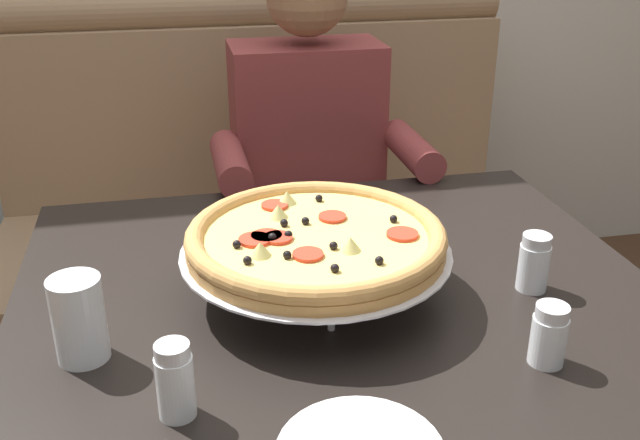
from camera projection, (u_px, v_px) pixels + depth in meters
name	position (u px, v px, depth m)	size (l,w,h in m)	color
booth_bench	(267.00, 236.00, 2.27)	(1.59, 0.78, 1.13)	#937556
dining_table	(338.00, 332.00, 1.31)	(1.12, 0.98, 0.74)	black
diner_main	(314.00, 169.00, 1.93)	(0.54, 0.64, 1.27)	#2D3342
pizza	(316.00, 240.00, 1.22)	(0.46, 0.46, 0.13)	silver
shaker_parmesan	(548.00, 339.00, 1.06)	(0.05, 0.05, 0.10)	white
shaker_oregano	(176.00, 386.00, 0.95)	(0.05, 0.05, 0.11)	white
shaker_pepper_flakes	(533.00, 266.00, 1.26)	(0.05, 0.05, 0.10)	white
drinking_glass	(80.00, 324.00, 1.06)	(0.08, 0.08, 0.13)	silver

